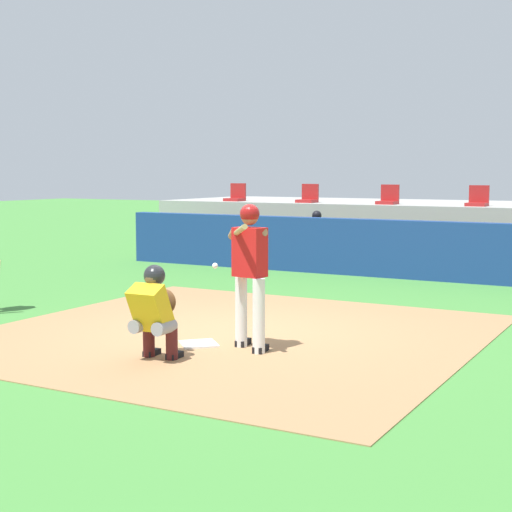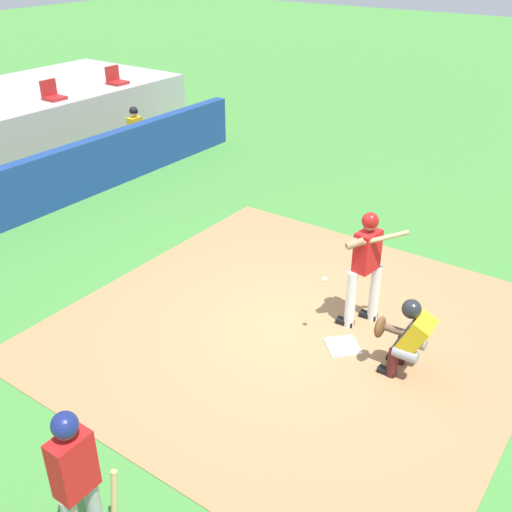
{
  "view_description": "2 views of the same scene",
  "coord_description": "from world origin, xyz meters",
  "px_view_note": "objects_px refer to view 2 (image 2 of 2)",
  "views": [
    {
      "loc": [
        5.3,
        -8.89,
        2.19
      ],
      "look_at": [
        0.0,
        0.7,
        1.0
      ],
      "focal_mm": 54.51,
      "sensor_mm": 36.0,
      "label": 1
    },
    {
      "loc": [
        -6.25,
        -3.74,
        5.16
      ],
      "look_at": [
        0.0,
        0.7,
        1.0
      ],
      "focal_mm": 41.95,
      "sensor_mm": 36.0,
      "label": 2
    }
  ],
  "objects_px": {
    "dugout_player_1": "(139,132)",
    "stadium_seat_5": "(116,79)",
    "stadium_seat_4": "(52,94)",
    "batter_at_plate": "(366,262)",
    "home_plate": "(343,346)",
    "on_deck_batter": "(77,481)",
    "catcher_crouched": "(407,335)"
  },
  "relations": [
    {
      "from": "on_deck_batter",
      "to": "stadium_seat_4",
      "type": "relative_size",
      "value": 3.72
    },
    {
      "from": "on_deck_batter",
      "to": "dugout_player_1",
      "type": "height_order",
      "value": "on_deck_batter"
    },
    {
      "from": "stadium_seat_5",
      "to": "dugout_player_1",
      "type": "bearing_deg",
      "value": -121.12
    },
    {
      "from": "on_deck_batter",
      "to": "dugout_player_1",
      "type": "relative_size",
      "value": 1.37
    },
    {
      "from": "home_plate",
      "to": "dugout_player_1",
      "type": "distance_m",
      "value": 9.18
    },
    {
      "from": "batter_at_plate",
      "to": "dugout_player_1",
      "type": "distance_m",
      "value": 8.8
    },
    {
      "from": "home_plate",
      "to": "stadium_seat_5",
      "type": "xyz_separation_m",
      "value": [
        5.42,
        10.18,
        1.51
      ]
    },
    {
      "from": "stadium_seat_4",
      "to": "home_plate",
      "type": "bearing_deg",
      "value": -107.71
    },
    {
      "from": "batter_at_plate",
      "to": "stadium_seat_5",
      "type": "distance_m",
      "value": 11.16
    },
    {
      "from": "on_deck_batter",
      "to": "stadium_seat_4",
      "type": "height_order",
      "value": "stadium_seat_4"
    },
    {
      "from": "dugout_player_1",
      "to": "stadium_seat_4",
      "type": "distance_m",
      "value": 2.4
    },
    {
      "from": "home_plate",
      "to": "catcher_crouched",
      "type": "distance_m",
      "value": 1.07
    },
    {
      "from": "batter_at_plate",
      "to": "catcher_crouched",
      "type": "bearing_deg",
      "value": -125.97
    },
    {
      "from": "batter_at_plate",
      "to": "on_deck_batter",
      "type": "xyz_separation_m",
      "value": [
        -4.91,
        0.31,
        -0.02
      ]
    },
    {
      "from": "home_plate",
      "to": "batter_at_plate",
      "type": "xyz_separation_m",
      "value": [
        0.69,
        0.08,
        1.01
      ]
    },
    {
      "from": "batter_at_plate",
      "to": "stadium_seat_4",
      "type": "height_order",
      "value": "stadium_seat_4"
    },
    {
      "from": "stadium_seat_5",
      "to": "stadium_seat_4",
      "type": "bearing_deg",
      "value": 180.0
    },
    {
      "from": "batter_at_plate",
      "to": "catcher_crouched",
      "type": "relative_size",
      "value": 1.11
    },
    {
      "from": "dugout_player_1",
      "to": "stadium_seat_5",
      "type": "bearing_deg",
      "value": 58.88
    },
    {
      "from": "home_plate",
      "to": "on_deck_batter",
      "type": "height_order",
      "value": "on_deck_batter"
    },
    {
      "from": "batter_at_plate",
      "to": "stadium_seat_4",
      "type": "distance_m",
      "value": 10.43
    },
    {
      "from": "dugout_player_1",
      "to": "batter_at_plate",
      "type": "bearing_deg",
      "value": -113.44
    },
    {
      "from": "dugout_player_1",
      "to": "stadium_seat_4",
      "type": "height_order",
      "value": "stadium_seat_4"
    },
    {
      "from": "home_plate",
      "to": "catcher_crouched",
      "type": "bearing_deg",
      "value": -91.03
    },
    {
      "from": "dugout_player_1",
      "to": "on_deck_batter",
      "type": "bearing_deg",
      "value": -137.31
    },
    {
      "from": "home_plate",
      "to": "batter_at_plate",
      "type": "relative_size",
      "value": 0.24
    },
    {
      "from": "batter_at_plate",
      "to": "stadium_seat_4",
      "type": "bearing_deg",
      "value": 75.78
    },
    {
      "from": "catcher_crouched",
      "to": "stadium_seat_4",
      "type": "relative_size",
      "value": 3.39
    },
    {
      "from": "catcher_crouched",
      "to": "on_deck_batter",
      "type": "height_order",
      "value": "on_deck_batter"
    },
    {
      "from": "catcher_crouched",
      "to": "dugout_player_1",
      "type": "relative_size",
      "value": 1.25
    },
    {
      "from": "catcher_crouched",
      "to": "home_plate",
      "type": "bearing_deg",
      "value": 88.97
    },
    {
      "from": "on_deck_batter",
      "to": "stadium_seat_5",
      "type": "bearing_deg",
      "value": 45.46
    }
  ]
}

